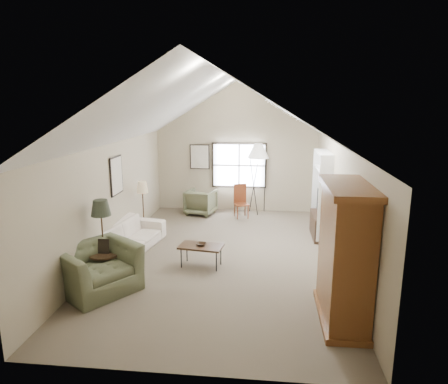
# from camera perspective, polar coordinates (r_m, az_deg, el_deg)

# --- Properties ---
(room_shell) EXTENTS (5.01, 8.01, 4.00)m
(room_shell) POSITION_cam_1_polar(r_m,az_deg,el_deg) (8.43, -0.29, 11.46)
(room_shell) COLOR #6A5D4B
(room_shell) RESTS_ON ground
(window) EXTENTS (1.72, 0.08, 1.42)m
(window) POSITION_cam_1_polar(r_m,az_deg,el_deg) (12.52, 2.18, 3.82)
(window) COLOR black
(window) RESTS_ON room_shell
(skylight) EXTENTS (0.80, 1.20, 0.52)m
(skylight) POSITION_cam_1_polar(r_m,az_deg,el_deg) (9.28, 8.51, 11.53)
(skylight) COLOR white
(skylight) RESTS_ON room_shell
(wall_art) EXTENTS (1.97, 3.71, 0.88)m
(wall_art) POSITION_cam_1_polar(r_m,az_deg,el_deg) (10.82, -9.10, 3.73)
(wall_art) COLOR black
(wall_art) RESTS_ON room_shell
(armoire) EXTENTS (0.60, 1.50, 2.20)m
(armoire) POSITION_cam_1_polar(r_m,az_deg,el_deg) (6.53, 16.87, -8.49)
(armoire) COLOR brown
(armoire) RESTS_ON ground
(tv_alcove) EXTENTS (0.32, 1.30, 2.10)m
(tv_alcove) POSITION_cam_1_polar(r_m,az_deg,el_deg) (10.32, 13.75, -0.18)
(tv_alcove) COLOR white
(tv_alcove) RESTS_ON ground
(media_console) EXTENTS (0.34, 1.18, 0.60)m
(media_console) POSITION_cam_1_polar(r_m,az_deg,el_deg) (10.54, 13.39, -4.69)
(media_console) COLOR #382316
(media_console) RESTS_ON ground
(tv_panel) EXTENTS (0.05, 0.90, 0.55)m
(tv_panel) POSITION_cam_1_polar(r_m,az_deg,el_deg) (10.37, 13.57, -1.42)
(tv_panel) COLOR black
(tv_panel) RESTS_ON media_console
(sofa) EXTENTS (1.25, 2.41, 0.67)m
(sofa) POSITION_cam_1_polar(r_m,az_deg,el_deg) (9.56, -13.50, -6.30)
(sofa) COLOR silver
(sofa) RESTS_ON ground
(armchair_near) EXTENTS (1.72, 1.75, 0.86)m
(armchair_near) POSITION_cam_1_polar(r_m,az_deg,el_deg) (7.76, -17.58, -10.40)
(armchair_near) COLOR #596144
(armchair_near) RESTS_ON ground
(armchair_far) EXTENTS (0.99, 1.01, 0.77)m
(armchair_far) POSITION_cam_1_polar(r_m,az_deg,el_deg) (12.29, -3.33, -1.43)
(armchair_far) COLOR #5C6043
(armchair_far) RESTS_ON ground
(coffee_table) EXTENTS (0.96, 0.62, 0.46)m
(coffee_table) POSITION_cam_1_polar(r_m,az_deg,el_deg) (8.53, -3.28, -9.09)
(coffee_table) COLOR #3E2D19
(coffee_table) RESTS_ON ground
(bowl) EXTENTS (0.25, 0.25, 0.05)m
(bowl) POSITION_cam_1_polar(r_m,az_deg,el_deg) (8.43, -3.30, -7.47)
(bowl) COLOR #372316
(bowl) RESTS_ON coffee_table
(side_table) EXTENTS (0.66, 0.66, 0.58)m
(side_table) POSITION_cam_1_polar(r_m,az_deg,el_deg) (8.15, -16.63, -10.26)
(side_table) COLOR #332115
(side_table) RESTS_ON ground
(side_chair) EXTENTS (0.49, 0.49, 1.00)m
(side_chair) POSITION_cam_1_polar(r_m,az_deg,el_deg) (11.90, 2.51, -1.34)
(side_chair) COLOR brown
(side_chair) RESTS_ON ground
(tripod_lamp) EXTENTS (0.73, 0.73, 2.21)m
(tripod_lamp) POSITION_cam_1_polar(r_m,az_deg,el_deg) (12.29, 4.83, 1.99)
(tripod_lamp) COLOR white
(tripod_lamp) RESTS_ON ground
(dark_lamp) EXTENTS (0.44, 0.44, 1.60)m
(dark_lamp) POSITION_cam_1_polar(r_m,az_deg,el_deg) (8.18, -16.92, -6.35)
(dark_lamp) COLOR #242A1D
(dark_lamp) RESTS_ON ground
(tan_lamp) EXTENTS (0.33, 0.33, 1.44)m
(tan_lamp) POSITION_cam_1_polar(r_m,az_deg,el_deg) (10.53, -11.46, -2.22)
(tan_lamp) COLOR tan
(tan_lamp) RESTS_ON ground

